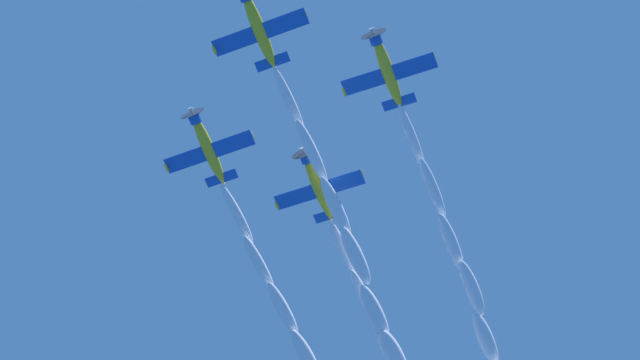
{
  "coord_description": "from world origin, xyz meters",
  "views": [
    {
      "loc": [
        22.48,
        -16.85,
        1.56
      ],
      "look_at": [
        -6.19,
        15.94,
        87.53
      ],
      "focal_mm": 54.57,
      "sensor_mm": 36.0,
      "label": 1
    }
  ],
  "objects": [
    {
      "name": "airplane_left_wingman",
      "position": [
        5.77,
        12.06,
        89.93
      ],
      "size": [
        9.41,
        8.51,
        2.89
      ],
      "color": "gold"
    },
    {
      "name": "airplane_lead",
      "position": [
        -0.51,
        0.63,
        89.09
      ],
      "size": [
        9.44,
        8.49,
        2.98
      ],
      "color": "gold"
    },
    {
      "name": "airplane_right_wingman",
      "position": [
        -12.73,
        6.4,
        89.17
      ],
      "size": [
        9.45,
        8.5,
        2.9
      ],
      "color": "gold"
    },
    {
      "name": "airplane_slot_tail",
      "position": [
        -7.26,
        16.77,
        89.08
      ],
      "size": [
        9.44,
        8.51,
        2.79
      ],
      "color": "gold"
    }
  ]
}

